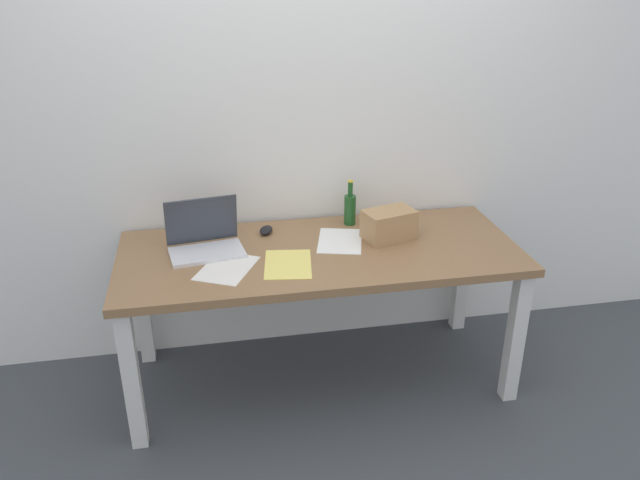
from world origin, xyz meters
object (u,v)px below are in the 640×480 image
(desk, at_px, (320,266))
(computer_mouse, at_px, (266,230))
(laptop_left, at_px, (205,240))
(cardboard_box, at_px, (389,225))
(beer_bottle, at_px, (350,208))

(desk, relative_size, computer_mouse, 19.01)
(laptop_left, bearing_deg, cardboard_box, -1.16)
(computer_mouse, bearing_deg, desk, -23.94)
(laptop_left, distance_m, beer_bottle, 0.77)
(laptop_left, bearing_deg, desk, -8.91)
(desk, distance_m, beer_bottle, 0.39)
(laptop_left, xyz_separation_m, computer_mouse, (0.30, 0.15, -0.04))
(beer_bottle, xyz_separation_m, cardboard_box, (0.15, -0.21, -0.01))
(cardboard_box, bearing_deg, computer_mouse, 163.63)
(computer_mouse, distance_m, cardboard_box, 0.62)
(beer_bottle, distance_m, computer_mouse, 0.45)
(laptop_left, height_order, beer_bottle, laptop_left)
(laptop_left, distance_m, computer_mouse, 0.34)
(cardboard_box, bearing_deg, desk, -169.55)
(desk, xyz_separation_m, computer_mouse, (-0.23, 0.24, 0.11))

